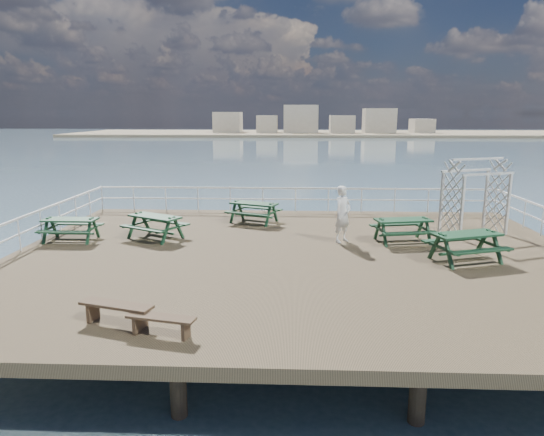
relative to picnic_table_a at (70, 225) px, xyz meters
The scene contains 12 objects.
ground 7.95m from the picnic_table_a, ahead, with size 18.00×14.00×0.30m, color brown.
sea_backdrop 134.26m from the picnic_table_a, 81.29° to the left, with size 300.00×300.00×9.20m.
railing 7.83m from the picnic_table_a, ahead, with size 17.77×13.76×1.10m.
picnic_table_a is the anchor object (origin of this frame).
picnic_table_b 6.88m from the picnic_table_a, 27.36° to the left, with size 2.32×2.12×0.92m.
picnic_table_c 11.46m from the picnic_table_a, ahead, with size 2.13×1.85×0.91m.
picnic_table_d 2.87m from the picnic_table_a, ahead, with size 2.41×2.26×0.93m.
picnic_table_e 12.97m from the picnic_table_a, ahead, with size 2.43×2.18×0.98m.
flat_bench_near 8.79m from the picnic_table_a, 54.57° to the right, with size 1.45×0.62×0.40m.
flat_bench_far 7.81m from the picnic_table_a, 58.94° to the right, with size 1.65×0.81×0.46m.
trellis_arbor 14.41m from the picnic_table_a, ahead, with size 2.51×1.93×2.77m.
person 9.40m from the picnic_table_a, ahead, with size 0.71×0.46×1.94m, color white.
Camera 1 is at (-0.12, -14.63, 4.32)m, focal length 32.00 mm.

